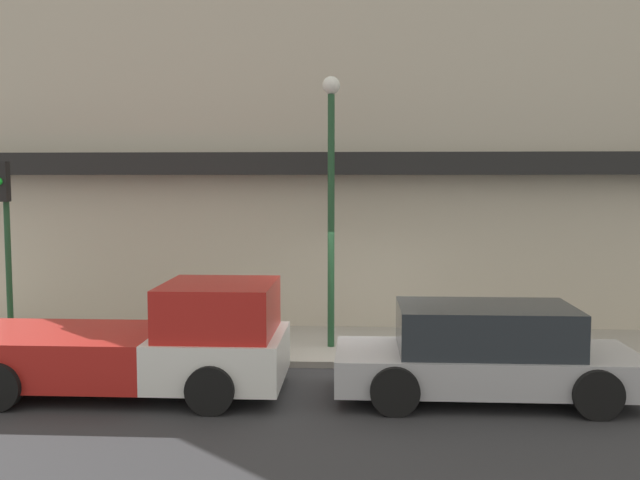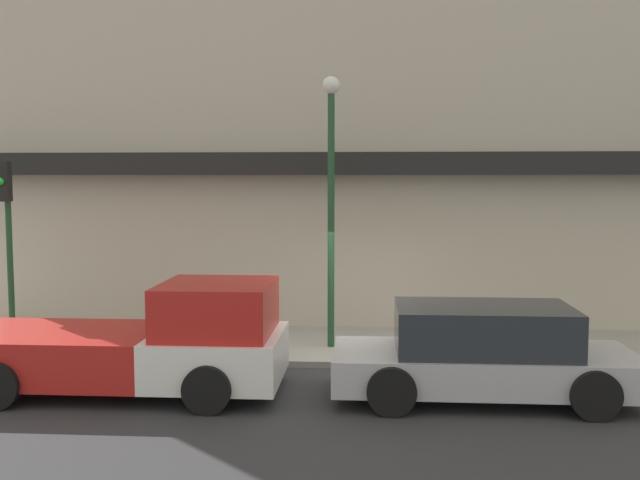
# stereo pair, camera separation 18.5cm
# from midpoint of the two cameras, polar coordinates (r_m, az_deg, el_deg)

# --- Properties ---
(ground_plane) EXTENTS (80.00, 80.00, 0.00)m
(ground_plane) POSITION_cam_midpoint_polar(r_m,az_deg,el_deg) (13.65, 3.19, -10.26)
(ground_plane) COLOR #2D2D30
(sidewalk) EXTENTS (36.00, 3.26, 0.13)m
(sidewalk) POSITION_cam_midpoint_polar(r_m,az_deg,el_deg) (15.21, 3.27, -8.43)
(sidewalk) COLOR #9E998E
(sidewalk) RESTS_ON ground
(building) EXTENTS (19.80, 3.80, 9.56)m
(building) POSITION_cam_midpoint_polar(r_m,az_deg,el_deg) (17.95, 3.50, 8.74)
(building) COLOR #BCB29E
(building) RESTS_ON ground
(pickup_truck) EXTENTS (5.34, 2.31, 1.87)m
(pickup_truck) POSITION_cam_midpoint_polar(r_m,az_deg,el_deg) (12.34, -13.34, -8.10)
(pickup_truck) COLOR white
(pickup_truck) RESTS_ON ground
(parked_car) EXTENTS (4.84, 2.09, 1.53)m
(parked_car) POSITION_cam_midpoint_polar(r_m,az_deg,el_deg) (11.98, 13.35, -8.83)
(parked_car) COLOR #ADADB2
(parked_car) RESTS_ON ground
(fire_hydrant) EXTENTS (0.22, 0.22, 0.71)m
(fire_hydrant) POSITION_cam_midpoint_polar(r_m,az_deg,el_deg) (14.51, -10.47, -7.48)
(fire_hydrant) COLOR #196633
(fire_hydrant) RESTS_ON sidewalk
(street_lamp) EXTENTS (0.36, 0.36, 5.50)m
(street_lamp) POSITION_cam_midpoint_polar(r_m,az_deg,el_deg) (14.46, 1.26, 4.88)
(street_lamp) COLOR #1E4728
(street_lamp) RESTS_ON sidewalk
(traffic_light) EXTENTS (0.28, 0.42, 3.80)m
(traffic_light) POSITION_cam_midpoint_polar(r_m,az_deg,el_deg) (15.66, -23.48, 1.42)
(traffic_light) COLOR #1E4728
(traffic_light) RESTS_ON sidewalk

